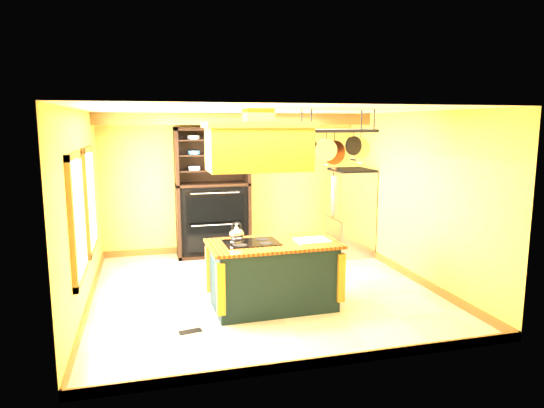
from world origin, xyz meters
name	(u,v)px	position (x,y,z in m)	size (l,w,h in m)	color
floor	(262,290)	(0.00, 0.00, 0.00)	(5.00, 5.00, 0.00)	beige
ceiling	(262,110)	(0.00, 0.00, 2.70)	(5.00, 5.00, 0.00)	white
wall_back	(232,183)	(0.00, 2.50, 1.35)	(5.00, 0.02, 2.70)	#E5C453
wall_front	(321,242)	(0.00, -2.50, 1.35)	(5.00, 0.02, 2.70)	#E5C453
wall_left	(83,210)	(-2.50, 0.00, 1.35)	(0.02, 5.00, 2.70)	#E5C453
wall_right	(412,196)	(2.50, 0.00, 1.35)	(0.02, 5.00, 2.70)	#E5C453
ceiling_beam	(239,119)	(0.00, 1.70, 2.59)	(5.00, 0.15, 0.20)	brown
window_near	(78,217)	(-2.47, -0.80, 1.40)	(0.06, 1.06, 1.56)	brown
window_far	(90,200)	(-2.47, 0.60, 1.40)	(0.06, 1.06, 1.56)	brown
kitchen_island	(273,274)	(-0.02, -0.72, 0.47)	(1.78, 1.03, 1.11)	#12272B
range_hood	(258,145)	(-0.22, -0.72, 2.24)	(1.39, 0.79, 0.80)	#A58929
pot_rack	(337,139)	(0.89, -0.71, 2.31)	(1.06, 0.49, 0.75)	black
refrigerator	(350,214)	(2.13, 1.59, 0.79)	(0.71, 0.83, 1.62)	#9CA0A5
hutch	(213,207)	(-0.44, 2.23, 0.93)	(1.38, 0.62, 2.45)	black
floor_register	(190,331)	(-1.21, -1.25, 0.01)	(0.28, 0.12, 0.01)	black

